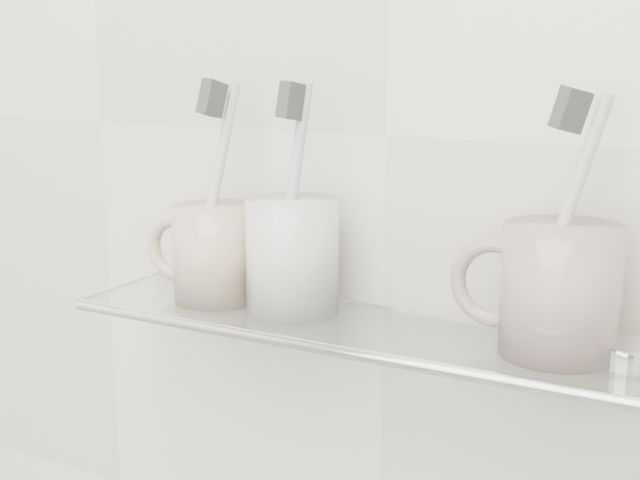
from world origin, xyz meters
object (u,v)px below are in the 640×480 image
Objects in this scene: mug_center at (292,256)px; mug_right at (560,291)px; shelf_glass at (352,328)px; mug_left at (216,253)px.

mug_center is 0.23m from mug_right.
mug_center is at bearing 175.27° from shelf_glass.
mug_right is (0.31, 0.00, 0.01)m from mug_left.
shelf_glass is 5.07× the size of mug_center.
shelf_glass is 5.78× the size of mug_left.
mug_left is at bearing 178.49° from mug_right.
mug_center is 1.00× the size of mug_right.
shelf_glass is at bearing 17.32° from mug_center.
mug_center is (-0.06, 0.00, 0.05)m from shelf_glass.
shelf_glass is 5.10× the size of mug_right.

